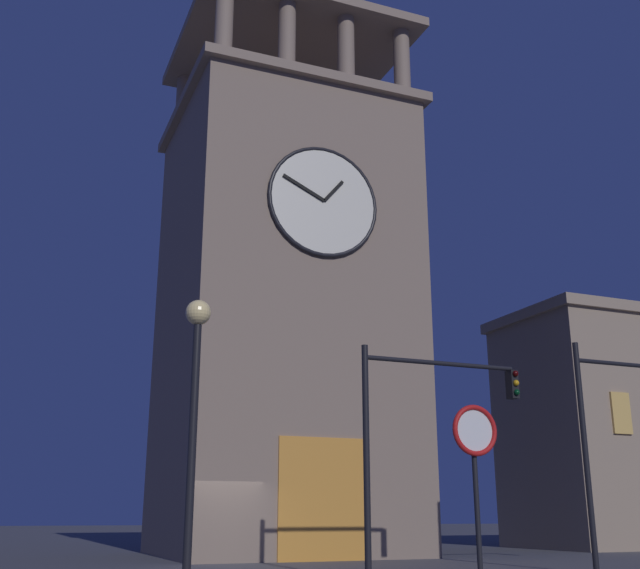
# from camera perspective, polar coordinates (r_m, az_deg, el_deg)

# --- Properties ---
(ground_plane) EXTENTS (200.00, 200.00, 0.00)m
(ground_plane) POSITION_cam_1_polar(r_m,az_deg,el_deg) (25.05, -6.55, -19.78)
(ground_plane) COLOR #4C4C51
(clocktower) EXTENTS (9.58, 9.01, 24.51)m
(clocktower) POSITION_cam_1_polar(r_m,az_deg,el_deg) (31.87, -2.66, -1.88)
(clocktower) COLOR gray
(clocktower) RESTS_ON ground_plane
(traffic_signal_near) EXTENTS (4.53, 0.41, 5.52)m
(traffic_signal_near) POSITION_cam_1_polar(r_m,az_deg,el_deg) (19.86, 7.41, -9.60)
(traffic_signal_near) COLOR black
(traffic_signal_near) RESTS_ON ground_plane
(traffic_signal_mid) EXTENTS (4.08, 0.41, 6.12)m
(traffic_signal_mid) POSITION_cam_1_polar(r_m,az_deg,el_deg) (23.63, 21.04, -9.12)
(traffic_signal_mid) COLOR black
(traffic_signal_mid) RESTS_ON ground_plane
(street_lamp) EXTENTS (0.44, 0.44, 5.04)m
(street_lamp) POSITION_cam_1_polar(r_m,az_deg,el_deg) (13.36, -9.16, -7.43)
(street_lamp) COLOR black
(street_lamp) RESTS_ON ground_plane
(no_horn_sign) EXTENTS (0.78, 0.14, 3.08)m
(no_horn_sign) POSITION_cam_1_polar(r_m,az_deg,el_deg) (12.25, 11.31, -11.70)
(no_horn_sign) COLOR black
(no_horn_sign) RESTS_ON ground_plane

